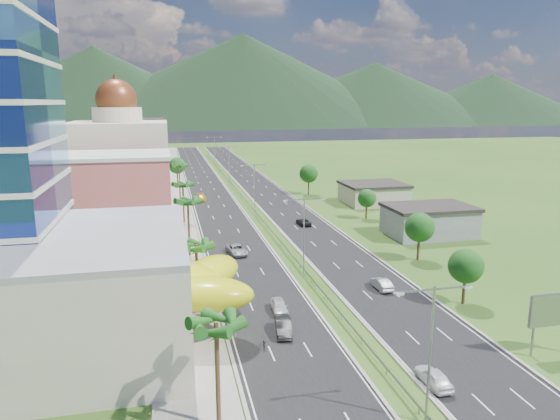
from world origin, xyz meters
TOP-DOWN VIEW (x-y plane):
  - ground at (0.00, 0.00)m, footprint 500.00×500.00m
  - road_left at (-7.50, 90.00)m, footprint 11.00×260.00m
  - road_right at (7.50, 90.00)m, footprint 11.00×260.00m
  - sidewalk_left at (-17.00, 90.00)m, footprint 7.00×260.00m
  - median_guardrail at (0.00, 71.99)m, footprint 0.10×216.06m
  - streetlight_median_a at (0.00, -25.00)m, footprint 6.04×0.25m
  - streetlight_median_b at (0.00, 10.00)m, footprint 6.04×0.25m
  - streetlight_median_c at (0.00, 50.00)m, footprint 6.04×0.25m
  - streetlight_median_d at (0.00, 95.00)m, footprint 6.04×0.25m
  - streetlight_median_e at (0.00, 140.00)m, footprint 6.04×0.25m
  - mall_podium at (-32.00, -6.00)m, footprint 30.00×24.00m
  - lime_canopy at (-20.00, -4.00)m, footprint 18.00×15.00m
  - pink_shophouse at (-28.00, 32.00)m, footprint 20.00×15.00m
  - domed_building at (-28.00, 55.00)m, footprint 20.00×20.00m
  - midrise_grey at (-27.00, 80.00)m, footprint 16.00×15.00m
  - midrise_beige at (-27.00, 102.00)m, footprint 16.00×15.00m
  - midrise_white at (-27.00, 125.00)m, footprint 16.00×15.00m
  - billboard at (17.00, -18.00)m, footprint 5.20×0.35m
  - shed_near at (28.00, 25.00)m, footprint 15.00×10.00m
  - shed_far at (30.00, 55.00)m, footprint 14.00×12.00m
  - palm_tree_a at (-15.50, -22.00)m, footprint 3.60×3.60m
  - palm_tree_b at (-15.50, 2.00)m, footprint 3.60×3.60m
  - palm_tree_c at (-15.50, 22.00)m, footprint 3.60×3.60m
  - palm_tree_d at (-15.50, 45.00)m, footprint 3.60×3.60m
  - palm_tree_e at (-15.50, 70.00)m, footprint 3.60×3.60m
  - leafy_tree_lfar at (-15.50, 95.00)m, footprint 4.90×4.90m
  - leafy_tree_ra at (16.00, -5.00)m, footprint 4.20×4.20m
  - leafy_tree_rb at (19.00, 12.00)m, footprint 4.55×4.55m
  - leafy_tree_rc at (22.00, 40.00)m, footprint 3.85×3.85m
  - leafy_tree_rd at (18.00, 70.00)m, footprint 4.90×4.90m
  - mountain_ridge at (60.00, 450.00)m, footprint 860.00×140.00m
  - car_white_near_left at (-6.45, -2.64)m, footprint 2.00×4.40m
  - car_dark_left at (-7.20, -7.97)m, footprint 2.31×4.79m
  - car_silver_mid_left at (-8.10, 21.04)m, footprint 3.32×5.80m
  - car_yellow_far_left at (-10.33, 67.72)m, footprint 2.41×5.17m
  - car_white_near_right at (3.20, -20.49)m, footprint 1.84×4.39m
  - car_silver_right at (8.23, 1.62)m, footprint 1.63×4.49m
  - car_dark_far_right at (7.63, 37.55)m, footprint 2.31×4.72m
  - motorcycle at (-9.81, -10.71)m, footprint 0.81×1.94m

SIDE VIEW (x-z plane):
  - ground at x=0.00m, z-range 0.00..0.00m
  - mountain_ridge at x=60.00m, z-range -45.00..45.00m
  - road_left at x=-7.50m, z-range 0.00..0.04m
  - road_right at x=7.50m, z-range 0.00..0.04m
  - sidewalk_left at x=-17.00m, z-range 0.00..0.12m
  - median_guardrail at x=0.00m, z-range 0.24..1.00m
  - motorcycle at x=-9.81m, z-range 0.04..1.24m
  - car_dark_far_right at x=7.63m, z-range 0.04..1.33m
  - car_yellow_far_left at x=-10.33m, z-range 0.04..1.50m
  - car_white_near_left at x=-6.45m, z-range 0.04..1.51m
  - car_silver_right at x=8.23m, z-range 0.04..1.51m
  - car_white_near_right at x=3.20m, z-range 0.04..1.52m
  - car_dark_left at x=-7.20m, z-range 0.04..1.55m
  - car_silver_mid_left at x=-8.10m, z-range 0.04..1.56m
  - shed_far at x=30.00m, z-range 0.00..4.40m
  - shed_near at x=28.00m, z-range 0.00..5.00m
  - leafy_tree_rc at x=22.00m, z-range 1.21..7.54m
  - billboard at x=17.00m, z-range 1.32..7.52m
  - leafy_tree_ra at x=16.00m, z-range 1.33..8.23m
  - lime_canopy at x=-20.00m, z-range 1.29..8.69m
  - leafy_tree_rb at x=19.00m, z-range 1.44..8.92m
  - mall_podium at x=-32.00m, z-range 0.00..11.00m
  - leafy_tree_lfar at x=-15.50m, z-range 1.55..9.60m
  - leafy_tree_rd at x=18.00m, z-range 1.55..9.60m
  - midrise_beige at x=-27.00m, z-range 0.00..13.00m
  - streetlight_median_a at x=0.00m, z-range 1.25..12.25m
  - streetlight_median_b at x=0.00m, z-range 1.25..12.25m
  - streetlight_median_c at x=0.00m, z-range 1.25..12.25m
  - streetlight_median_d at x=0.00m, z-range 1.25..12.25m
  - streetlight_median_e at x=0.00m, z-range 1.25..12.25m
  - palm_tree_b at x=-15.50m, z-range 3.01..11.11m
  - pink_shophouse at x=-28.00m, z-range 0.00..15.00m
  - palm_tree_d at x=-15.50m, z-range 3.24..11.84m
  - midrise_grey at x=-27.00m, z-range 0.00..16.00m
  - palm_tree_a at x=-15.50m, z-range 3.47..12.57m
  - palm_tree_e at x=-15.50m, z-range 3.61..13.01m
  - palm_tree_c at x=-15.50m, z-range 3.70..13.30m
  - midrise_white at x=-27.00m, z-range 0.00..18.00m
  - domed_building at x=-28.00m, z-range -3.00..25.70m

